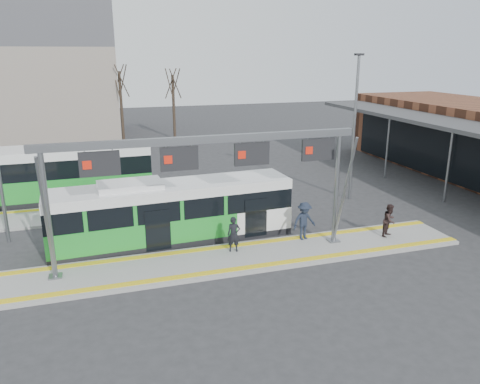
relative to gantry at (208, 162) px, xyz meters
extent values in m
plane|color=#2D2D30|center=(0.35, -0.25, -4.30)|extent=(120.00, 120.00, 0.00)
cube|color=gray|center=(0.35, -0.25, -4.22)|extent=(22.00, 3.00, 0.15)
cube|color=gray|center=(-3.65, 7.75, -4.22)|extent=(20.00, 3.00, 0.15)
cube|color=yellow|center=(0.35, 0.90, -4.14)|extent=(22.00, 0.35, 0.02)
cube|color=yellow|center=(0.35, -1.40, -4.14)|extent=(22.00, 0.35, 0.02)
cube|color=yellow|center=(-3.65, 8.90, -4.14)|extent=(20.00, 0.35, 0.02)
cylinder|color=slate|center=(-6.15, 0.05, -1.62)|extent=(0.20, 0.20, 5.05)
cube|color=slate|center=(-6.15, 0.05, -4.12)|extent=(0.50, 0.50, 0.06)
cylinder|color=slate|center=(-6.15, -0.65, -1.62)|extent=(0.12, 1.46, 4.90)
cylinder|color=slate|center=(5.85, 0.05, -1.62)|extent=(0.20, 0.20, 5.05)
cube|color=slate|center=(5.85, 0.05, -4.12)|extent=(0.50, 0.50, 0.06)
cylinder|color=slate|center=(5.85, -0.65, -1.62)|extent=(0.12, 1.46, 4.90)
cube|color=slate|center=(-0.15, 0.05, 0.90)|extent=(13.00, 0.25, 0.30)
cube|color=black|center=(-4.15, 0.05, 0.20)|extent=(1.50, 0.12, 0.95)
cube|color=#B71B0B|center=(-4.60, -0.02, 0.20)|extent=(0.32, 0.02, 0.32)
cube|color=black|center=(-1.15, 0.05, 0.20)|extent=(1.50, 0.12, 0.95)
cube|color=#B71B0B|center=(-1.60, -0.02, 0.20)|extent=(0.32, 0.02, 0.32)
cube|color=black|center=(1.85, 0.05, 0.20)|extent=(1.50, 0.12, 0.95)
cube|color=#B71B0B|center=(1.40, -0.02, 0.20)|extent=(0.32, 0.02, 0.32)
cube|color=black|center=(4.85, 0.05, 0.20)|extent=(1.50, 0.12, 0.95)
cube|color=#B71B0B|center=(4.40, -0.02, 0.20)|extent=(0.32, 0.02, 0.32)
cube|color=#3F3F42|center=(16.85, 3.75, 0.00)|extent=(4.00, 30.00, 0.25)
cylinder|color=slate|center=(15.15, 3.75, -2.15)|extent=(0.14, 0.14, 4.30)
cylinder|color=slate|center=(15.15, 9.75, -2.15)|extent=(0.14, 0.14, 4.30)
cube|color=black|center=(-1.10, 2.67, -4.14)|extent=(11.16, 2.93, 0.32)
cube|color=#1F902C|center=(-1.10, 2.67, -3.45)|extent=(11.16, 2.93, 1.06)
cube|color=black|center=(-1.10, 2.67, -2.46)|extent=(11.16, 2.86, 0.92)
cube|color=white|center=(-1.10, 2.67, -1.77)|extent=(11.16, 2.93, 0.46)
cube|color=orange|center=(4.41, 2.96, -1.86)|extent=(0.14, 1.64, 0.26)
cube|color=white|center=(-2.94, 2.57, -1.40)|extent=(2.85, 1.79, 0.28)
cylinder|color=black|center=(-4.91, 1.44, -3.84)|extent=(0.93, 0.32, 0.92)
cylinder|color=black|center=(-5.02, 3.49, -3.84)|extent=(0.93, 0.32, 0.92)
cylinder|color=black|center=(2.26, 1.82, -3.84)|extent=(0.93, 0.32, 0.92)
cylinder|color=black|center=(2.16, 3.87, -3.84)|extent=(0.93, 0.32, 0.92)
cube|color=black|center=(-7.59, 10.91, -4.11)|extent=(12.87, 2.91, 0.37)
cube|color=#1F902C|center=(-7.59, 10.91, -3.31)|extent=(12.87, 2.91, 1.23)
cube|color=black|center=(-7.59, 10.91, -2.16)|extent=(12.87, 2.83, 1.07)
cube|color=white|center=(-7.59, 10.91, -1.36)|extent=(12.87, 2.91, 0.53)
cylinder|color=black|center=(-3.73, 9.75, -3.77)|extent=(1.07, 0.34, 1.07)
cylinder|color=black|center=(-3.76, 12.18, -3.77)|extent=(1.07, 0.34, 1.07)
imported|color=black|center=(1.15, 0.35, -3.37)|extent=(0.63, 0.49, 1.55)
imported|color=black|center=(8.65, -0.15, -3.37)|extent=(0.96, 0.90, 1.56)
imported|color=#1C2433|center=(4.65, 0.69, -3.25)|extent=(1.24, 0.83, 1.79)
cylinder|color=#382B21|center=(-1.46, 29.89, -0.91)|extent=(0.28, 0.28, 6.77)
cylinder|color=#382B21|center=(3.62, 29.52, -1.11)|extent=(0.28, 0.28, 6.39)
cylinder|color=slate|center=(10.14, 6.01, -0.11)|extent=(0.16, 0.16, 8.38)
cube|color=black|center=(10.14, 6.01, 4.08)|extent=(0.50, 0.25, 0.12)
camera|label=1|loc=(-4.26, -17.73, 4.18)|focal=35.00mm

